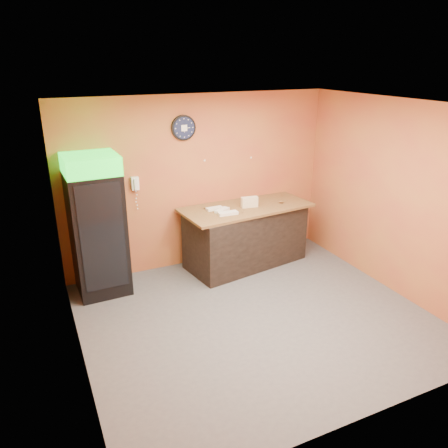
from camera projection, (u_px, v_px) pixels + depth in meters
floor at (256, 317)px, 5.94m from camera, size 4.50×4.50×0.00m
back_wall at (199, 182)px, 7.13m from camera, size 4.50×0.02×2.80m
left_wall at (70, 253)px, 4.55m from camera, size 0.02×4.00×2.80m
right_wall at (395, 198)px, 6.31m from camera, size 0.02×4.00×2.80m
ceiling at (262, 106)px, 4.93m from camera, size 4.50×4.00×0.02m
beverage_cooler at (98, 228)px, 6.25m from camera, size 0.74×0.76×2.08m
prep_counter at (246, 236)px, 7.34m from camera, size 2.09×1.18×0.99m
wall_clock at (184, 128)px, 6.68m from camera, size 0.39×0.06×0.39m
wall_phone at (135, 184)px, 6.63m from camera, size 0.11×0.10×0.21m
butcher_paper at (246, 207)px, 7.15m from camera, size 2.21×1.15×0.04m
sub_roll_stack at (249, 202)px, 7.08m from camera, size 0.28×0.13×0.17m
wrapped_sandwich_left at (222, 210)px, 6.90m from camera, size 0.29×0.23×0.04m
wrapped_sandwich_mid at (228, 213)px, 6.76m from camera, size 0.31×0.14×0.04m
wrapped_sandwich_right at (214, 208)px, 6.98m from camera, size 0.27×0.12×0.04m
kitchen_tool at (248, 204)px, 7.17m from camera, size 0.06×0.06×0.06m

